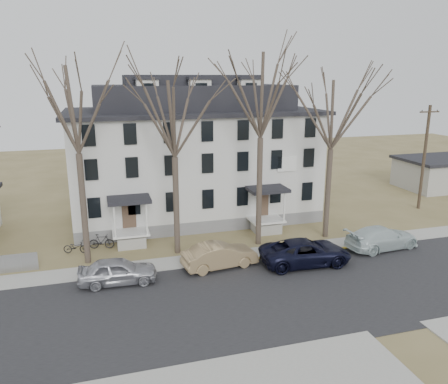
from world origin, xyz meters
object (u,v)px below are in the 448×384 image
object	(u,v)px
tree_mid_right	(333,110)
bicycle_left	(76,247)
car_white	(382,238)
bicycle_right	(102,242)
boarding_house	(193,155)
car_silver	(118,272)
tree_center	(261,89)
utility_pole_far	(424,157)
car_tan	(220,256)
tree_far_left	(75,103)
car_navy	(305,253)
tree_mid_left	(174,114)

from	to	relation	value
tree_mid_right	bicycle_left	bearing A→B (deg)	174.44
car_white	bicycle_right	world-z (taller)	car_white
boarding_house	car_silver	size ratio (longest dim) A/B	4.56
tree_center	tree_mid_right	world-z (taller)	tree_center
bicycle_right	boarding_house	bearing A→B (deg)	-40.62
car_silver	bicycle_right	world-z (taller)	car_silver
utility_pole_far	car_tan	bearing A→B (deg)	-160.80
tree_far_left	car_tan	xyz separation A→B (m)	(8.17, -3.23, -9.54)
car_silver	car_tan	size ratio (longest dim) A/B	0.94
boarding_house	tree_mid_right	xyz separation A→B (m)	(8.50, -8.15, 4.22)
car_tan	bicycle_left	xyz separation A→B (m)	(-8.98, 5.01, -0.36)
bicycle_left	bicycle_right	xyz separation A→B (m)	(1.75, 0.35, 0.09)
tree_mid_right	bicycle_right	bearing A→B (deg)	172.65
car_tan	bicycle_left	distance (m)	10.29
bicycle_right	car_tan	bearing A→B (deg)	-113.89
car_tan	tree_center	bearing A→B (deg)	-57.35
tree_center	car_silver	bearing A→B (deg)	-160.01
car_navy	bicycle_left	world-z (taller)	car_navy
tree_mid_right	bicycle_left	distance (m)	20.56
tree_far_left	utility_pole_far	size ratio (longest dim) A/B	1.44
tree_mid_right	utility_pole_far	xyz separation A→B (m)	(12.00, 4.20, -4.70)
boarding_house	utility_pole_far	world-z (taller)	boarding_house
utility_pole_far	car_white	distance (m)	12.74
tree_center	car_tan	size ratio (longest dim) A/B	3.03
boarding_house	car_white	xyz separation A→B (m)	(11.10, -11.51, -4.58)
boarding_house	car_tan	world-z (taller)	boarding_house
boarding_house	bicycle_left	bearing A→B (deg)	-147.02
boarding_house	bicycle_left	world-z (taller)	boarding_house
car_silver	car_navy	bearing A→B (deg)	-89.71
tree_mid_right	utility_pole_far	world-z (taller)	tree_mid_right
tree_far_left	car_white	distance (m)	22.51
boarding_house	car_silver	xyz separation A→B (m)	(-7.24, -11.88, -4.60)
tree_center	tree_mid_right	xyz separation A→B (m)	(5.50, 0.00, -1.48)
tree_mid_left	car_navy	xyz separation A→B (m)	(7.67, -4.30, -8.78)
tree_far_left	tree_center	bearing A→B (deg)	0.00
boarding_house	tree_far_left	distance (m)	13.12
utility_pole_far	bicycle_right	world-z (taller)	utility_pole_far
tree_far_left	tree_mid_right	size ratio (longest dim) A/B	1.08
car_white	utility_pole_far	bearing A→B (deg)	-57.33
tree_center	car_navy	world-z (taller)	tree_center
utility_pole_far	tree_center	bearing A→B (deg)	-166.50
boarding_house	tree_mid_left	distance (m)	9.66
car_tan	bicycle_right	distance (m)	9.02
tree_mid_right	bicycle_left	size ratio (longest dim) A/B	7.54
boarding_house	bicycle_left	xyz separation A→B (m)	(-9.82, -6.37, -4.94)
car_tan	tree_mid_left	bearing A→B (deg)	26.37
tree_center	bicycle_left	distance (m)	16.75
tree_mid_left	car_tan	world-z (taller)	tree_mid_left
boarding_house	tree_mid_left	size ratio (longest dim) A/B	1.63
tree_mid_left	bicycle_right	size ratio (longest dim) A/B	7.13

